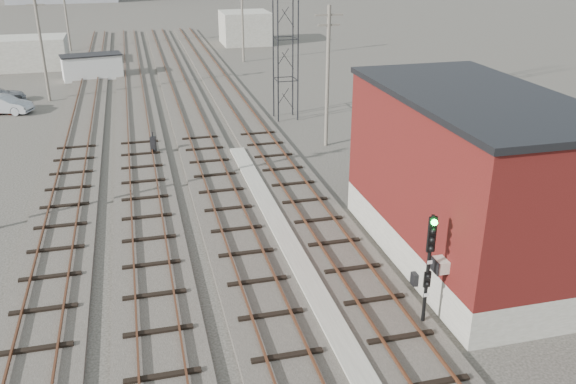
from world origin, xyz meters
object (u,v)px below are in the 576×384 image
object	(u,v)px
signal_mast	(429,262)
site_trailer	(92,67)
switch_stand	(153,145)
car_silver	(4,105)

from	to	relation	value
signal_mast	site_trailer	xyz separation A→B (m)	(-12.96, 45.32, -1.40)
signal_mast	switch_stand	xyz separation A→B (m)	(-8.38, 21.23, -1.94)
signal_mast	switch_stand	bearing A→B (deg)	111.54
car_silver	switch_stand	bearing A→B (deg)	-119.49
site_trailer	car_silver	distance (m)	12.89
signal_mast	switch_stand	world-z (taller)	signal_mast
signal_mast	site_trailer	bearing A→B (deg)	105.96
switch_stand	site_trailer	bearing A→B (deg)	117.01
signal_mast	site_trailer	distance (m)	47.16
switch_stand	site_trailer	size ratio (longest dim) A/B	0.23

